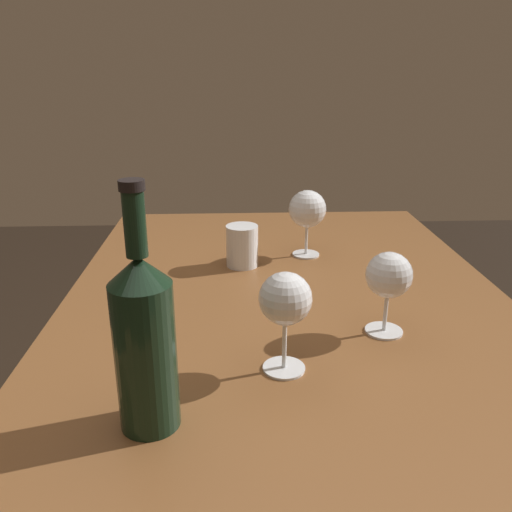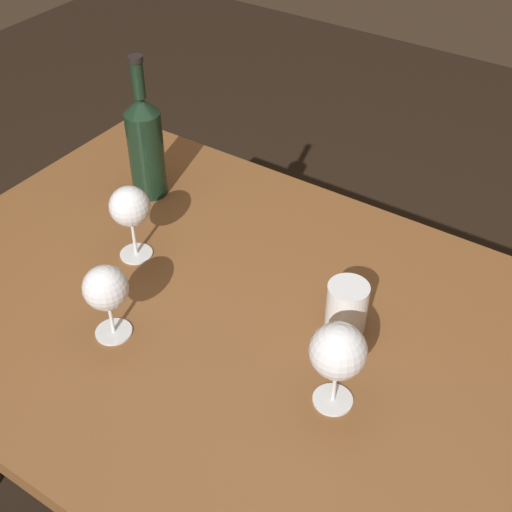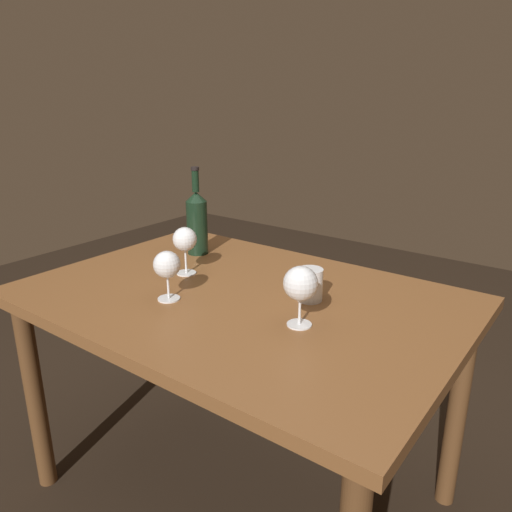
% 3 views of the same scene
% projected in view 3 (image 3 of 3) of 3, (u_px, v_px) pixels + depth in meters
% --- Properties ---
extents(ground_plane, '(6.00, 6.00, 0.00)m').
position_uv_depth(ground_plane, '(242.00, 489.00, 1.73)').
color(ground_plane, black).
extents(dining_table, '(1.30, 0.90, 0.74)m').
position_uv_depth(dining_table, '(240.00, 321.00, 1.52)').
color(dining_table, brown).
rests_on(dining_table, ground).
extents(wine_glass_left, '(0.09, 0.09, 0.16)m').
position_uv_depth(wine_glass_left, '(300.00, 285.00, 1.26)').
color(wine_glass_left, white).
rests_on(wine_glass_left, dining_table).
extents(wine_glass_right, '(0.08, 0.08, 0.16)m').
position_uv_depth(wine_glass_right, '(185.00, 240.00, 1.63)').
color(wine_glass_right, white).
rests_on(wine_glass_right, dining_table).
extents(wine_glass_centre, '(0.08, 0.08, 0.15)m').
position_uv_depth(wine_glass_centre, '(167.00, 266.00, 1.43)').
color(wine_glass_centre, white).
rests_on(wine_glass_centre, dining_table).
extents(wine_bottle, '(0.08, 0.08, 0.32)m').
position_uv_depth(wine_bottle, '(197.00, 221.00, 1.84)').
color(wine_bottle, black).
rests_on(wine_bottle, dining_table).
extents(water_tumbler, '(0.07, 0.07, 0.10)m').
position_uv_depth(water_tumbler, '(310.00, 286.00, 1.44)').
color(water_tumbler, white).
rests_on(water_tumbler, dining_table).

